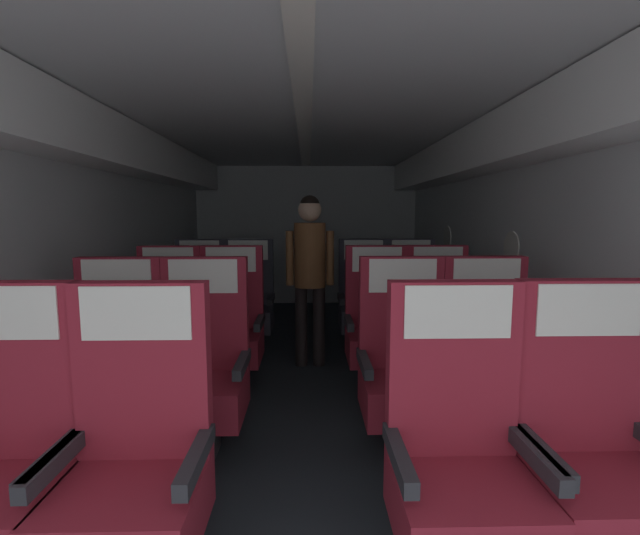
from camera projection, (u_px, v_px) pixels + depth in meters
name	position (u px, v px, depth m)	size (l,w,h in m)	color
ground	(305.00, 383.00, 3.61)	(3.62, 6.97, 0.02)	#23282D
fuselage_shell	(305.00, 191.00, 3.69)	(3.50, 6.62, 2.16)	silver
seat_a_left_aisle	(134.00, 466.00, 1.58)	(0.53, 0.47, 1.12)	#38383D
seat_a_right_aisle	(593.00, 457.00, 1.64)	(0.53, 0.47, 1.12)	#38383D
seat_a_right_window	(460.00, 463.00, 1.60)	(0.53, 0.47, 1.12)	#38383D
seat_b_left_window	(115.00, 371.00, 2.54)	(0.53, 0.47, 1.12)	#38383D
seat_b_left_aisle	(203.00, 371.00, 2.55)	(0.53, 0.47, 1.12)	#38383D
seat_b_right_aisle	(488.00, 368.00, 2.59)	(0.53, 0.47, 1.12)	#38383D
seat_b_right_window	(404.00, 369.00, 2.57)	(0.53, 0.47, 1.12)	#38383D
seat_c_left_window	(168.00, 329.00, 3.48)	(0.53, 0.47, 1.12)	#38383D
seat_c_left_aisle	(231.00, 328.00, 3.51)	(0.53, 0.47, 1.12)	#38383D
seat_c_right_aisle	(439.00, 327.00, 3.55)	(0.53, 0.47, 1.12)	#38383D
seat_c_right_window	(378.00, 328.00, 3.52)	(0.53, 0.47, 1.12)	#38383D
seat_d_left_window	(199.00, 304.00, 4.44)	(0.53, 0.47, 1.12)	#38383D
seat_d_left_aisle	(248.00, 304.00, 4.45)	(0.53, 0.47, 1.12)	#38383D
seat_d_right_aisle	(412.00, 303.00, 4.50)	(0.53, 0.47, 1.12)	#38383D
seat_d_right_window	(364.00, 303.00, 4.49)	(0.53, 0.47, 1.12)	#38383D
flight_attendant	(310.00, 263.00, 3.91)	(0.43, 0.28, 1.54)	black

